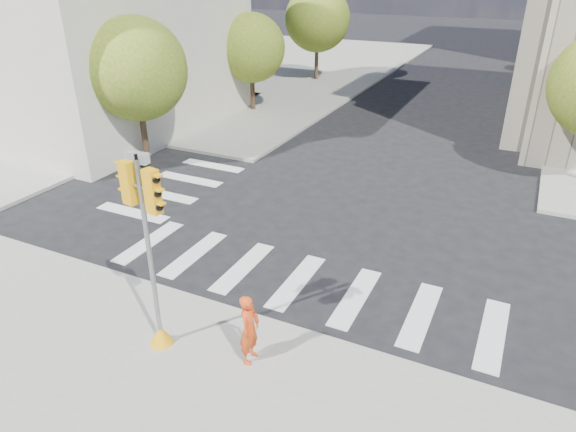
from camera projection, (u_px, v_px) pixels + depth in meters
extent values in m
plane|color=black|center=(326.00, 251.00, 16.48)|extent=(160.00, 160.00, 0.00)
cube|color=gray|center=(226.00, 66.00, 45.19)|extent=(28.00, 40.00, 0.15)
cube|color=beige|center=(45.00, 9.00, 28.04)|extent=(18.00, 14.00, 12.00)
cylinder|color=#382616|center=(145.00, 137.00, 23.24)|extent=(0.28, 0.28, 2.45)
sphere|color=#307321|center=(136.00, 69.00, 21.91)|extent=(4.40, 4.40, 4.40)
cylinder|color=#382616|center=(253.00, 94.00, 31.37)|extent=(0.28, 0.28, 2.17)
sphere|color=#307321|center=(251.00, 48.00, 30.17)|extent=(4.00, 4.00, 4.00)
cylinder|color=#382616|center=(316.00, 63.00, 39.33)|extent=(0.28, 0.28, 2.62)
sphere|color=#307321|center=(317.00, 19.00, 37.89)|extent=(4.80, 4.80, 4.80)
cylinder|color=#382616|center=(576.00, 63.00, 40.47)|extent=(0.28, 0.28, 2.27)
cone|color=#EFA00C|center=(161.00, 334.00, 12.19)|extent=(0.56, 0.56, 0.50)
cylinder|color=gray|center=(150.00, 259.00, 11.26)|extent=(0.11, 0.11, 4.66)
cylinder|color=black|center=(136.00, 157.00, 10.20)|extent=(0.07, 0.07, 0.12)
cylinder|color=gray|center=(140.00, 187.00, 10.49)|extent=(0.89, 0.23, 0.06)
cube|color=#EFA00C|center=(128.00, 183.00, 10.69)|extent=(0.34, 0.27, 0.95)
cube|color=#EFA00C|center=(152.00, 192.00, 10.29)|extent=(0.34, 0.27, 0.95)
imported|color=#D04013|center=(250.00, 329.00, 11.42)|extent=(0.45, 0.65, 1.72)
cube|color=silver|center=(94.00, 151.00, 23.96)|extent=(6.01, 0.82, 0.50)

